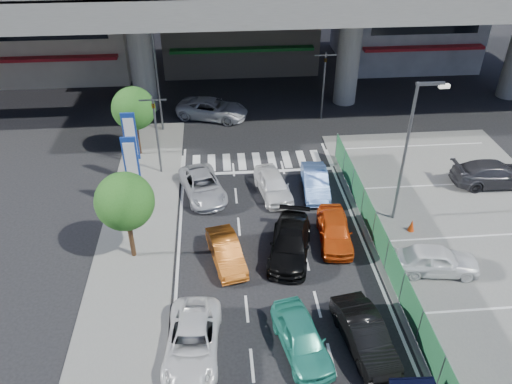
{
  "coord_description": "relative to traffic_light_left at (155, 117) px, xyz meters",
  "views": [
    {
      "loc": [
        -2.53,
        -15.55,
        16.74
      ],
      "look_at": [
        -0.61,
        6.57,
        1.84
      ],
      "focal_mm": 35.0,
      "sensor_mm": 36.0,
      "label": 1
    }
  ],
  "objects": [
    {
      "name": "taxi_orange_left",
      "position": [
        3.82,
        -8.76,
        -3.32
      ],
      "size": [
        2.07,
        3.95,
        1.24
      ],
      "primitive_type": "imported",
      "rotation": [
        0.0,
        0.0,
        0.21
      ],
      "color": "#BB5917",
      "rests_on": "ground"
    },
    {
      "name": "taxi_orange_right",
      "position": [
        9.5,
        -7.62,
        -3.25
      ],
      "size": [
        1.98,
        4.18,
        1.38
      ],
      "primitive_type": "imported",
      "rotation": [
        0.0,
        0.0,
        -0.09
      ],
      "color": "#D1460F",
      "rests_on": "ground"
    },
    {
      "name": "sidewalk_left",
      "position": [
        -0.8,
        -8.0,
        -3.88
      ],
      "size": [
        4.0,
        30.0,
        0.12
      ],
      "primitive_type": "cube",
      "color": "slate",
      "rests_on": "ground"
    },
    {
      "name": "taxi_teal_mid",
      "position": [
        6.66,
        -14.39,
        -3.25
      ],
      "size": [
        2.4,
        4.29,
        1.38
      ],
      "primitive_type": "imported",
      "rotation": [
        0.0,
        0.0,
        0.2
      ],
      "color": "teal",
      "rests_on": "ground"
    },
    {
      "name": "parked_sedan_dgrey",
      "position": [
        20.33,
        -3.16,
        -3.13
      ],
      "size": [
        5.19,
        2.24,
        1.49
      ],
      "primitive_type": "imported",
      "rotation": [
        0.0,
        0.0,
        1.54
      ],
      "color": "#2E2D33",
      "rests_on": "parking_lot"
    },
    {
      "name": "sedan_black_mid",
      "position": [
        7.05,
        -8.45,
        -3.25
      ],
      "size": [
        3.01,
        5.08,
        1.38
      ],
      "primitive_type": "imported",
      "rotation": [
        0.0,
        0.0,
        -0.24
      ],
      "color": "black",
      "rests_on": "ground"
    },
    {
      "name": "tree_far",
      "position": [
        -1.6,
        2.5,
        -0.55
      ],
      "size": [
        2.8,
        2.8,
        4.8
      ],
      "color": "#382314",
      "rests_on": "ground"
    },
    {
      "name": "street_lamp_right",
      "position": [
        13.37,
        -6.0,
        0.83
      ],
      "size": [
        1.65,
        0.22,
        8.0
      ],
      "color": "#595B60",
      "rests_on": "ground"
    },
    {
      "name": "traffic_cone",
      "position": [
        13.79,
        -7.21,
        -3.54
      ],
      "size": [
        0.45,
        0.45,
        0.68
      ],
      "primitive_type": "cone",
      "rotation": [
        0.0,
        0.0,
        0.37
      ],
      "color": "#E23E0C",
      "rests_on": "parking_lot"
    },
    {
      "name": "parked_sedan_white",
      "position": [
        13.81,
        -10.38,
        -3.18
      ],
      "size": [
        4.26,
        2.16,
        1.39
      ],
      "primitive_type": "imported",
      "rotation": [
        0.0,
        0.0,
        1.44
      ],
      "color": "white",
      "rests_on": "parking_lot"
    },
    {
      "name": "kei_truck_front_right",
      "position": [
        9.35,
        -2.95,
        -3.27
      ],
      "size": [
        1.69,
        4.13,
        1.33
      ],
      "primitive_type": "imported",
      "rotation": [
        0.0,
        0.0,
        -0.07
      ],
      "color": "#547ABF",
      "rests_on": "ground"
    },
    {
      "name": "signboard_far",
      "position": [
        -1.4,
        -1.01,
        -0.87
      ],
      "size": [
        0.8,
        0.14,
        4.7
      ],
      "color": "#595B60",
      "rests_on": "ground"
    },
    {
      "name": "parking_lot",
      "position": [
        17.2,
        -10.0,
        -3.91
      ],
      "size": [
        12.0,
        28.0,
        0.06
      ],
      "primitive_type": "cube",
      "color": "slate",
      "rests_on": "ground"
    },
    {
      "name": "street_lamp_left",
      "position": [
        -0.13,
        6.0,
        0.83
      ],
      "size": [
        1.65,
        0.22,
        8.0
      ],
      "color": "#595B60",
      "rests_on": "ground"
    },
    {
      "name": "tree_near",
      "position": [
        -0.8,
        -8.0,
        -0.55
      ],
      "size": [
        2.8,
        2.8,
        4.8
      ],
      "color": "#382314",
      "rests_on": "ground"
    },
    {
      "name": "signboard_near",
      "position": [
        -1.0,
        -4.01,
        -0.87
      ],
      "size": [
        0.8,
        0.14,
        4.7
      ],
      "color": "#595B60",
      "rests_on": "ground"
    },
    {
      "name": "hatch_black_mid_right",
      "position": [
        9.23,
        -14.44,
        -3.25
      ],
      "size": [
        2.12,
        4.37,
        1.38
      ],
      "primitive_type": "imported",
      "rotation": [
        0.0,
        0.0,
        0.16
      ],
      "color": "black",
      "rests_on": "ground"
    },
    {
      "name": "traffic_light_left",
      "position": [
        0.0,
        0.0,
        0.0
      ],
      "size": [
        1.6,
        1.24,
        5.2
      ],
      "color": "#595B60",
      "rests_on": "ground"
    },
    {
      "name": "sedan_white_mid_left",
      "position": [
        2.27,
        -14.16,
        -3.3
      ],
      "size": [
        2.46,
        4.74,
        1.28
      ],
      "primitive_type": "imported",
      "rotation": [
        0.0,
        0.0,
        -0.07
      ],
      "color": "white",
      "rests_on": "ground"
    },
    {
      "name": "crossing_wagon_silver",
      "position": [
        3.39,
        7.89,
        -3.19
      ],
      "size": [
        5.92,
        4.14,
        1.5
      ],
      "primitive_type": "imported",
      "rotation": [
        0.0,
        0.0,
        1.23
      ],
      "color": "#B9BBC2",
      "rests_on": "ground"
    },
    {
      "name": "sedan_white_front_mid",
      "position": [
        6.81,
        -3.03,
        -3.25
      ],
      "size": [
        2.28,
        4.26,
        1.38
      ],
      "primitive_type": "imported",
      "rotation": [
        0.0,
        0.0,
        0.17
      ],
      "color": "silver",
      "rests_on": "ground"
    },
    {
      "name": "wagon_silver_front_left",
      "position": [
        2.67,
        -2.73,
        -3.3
      ],
      "size": [
        3.19,
        4.98,
        1.28
      ],
      "primitive_type": "imported",
      "rotation": [
        0.0,
        0.0,
        0.25
      ],
      "color": "#AAACB2",
      "rests_on": "ground"
    },
    {
      "name": "fence_run",
      "position": [
        11.5,
        -11.0,
        -3.04
      ],
      "size": [
        0.16,
        22.0,
        1.8
      ],
      "primitive_type": null,
      "color": "#1E5A33",
      "rests_on": "ground"
    },
    {
      "name": "ground",
      "position": [
        6.2,
        -12.0,
        -3.94
      ],
      "size": [
        120.0,
        120.0,
        0.0
      ],
      "primitive_type": "plane",
      "color": "black",
      "rests_on": "ground"
    },
    {
      "name": "traffic_light_right",
      "position": [
        11.7,
        7.0,
        0.0
      ],
      "size": [
        1.6,
        1.24,
        5.2
      ],
      "color": "#595B60",
      "rests_on": "ground"
    }
  ]
}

